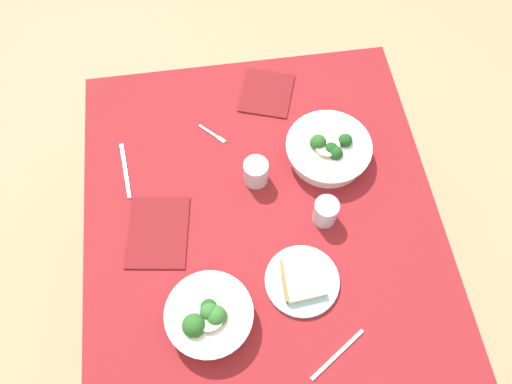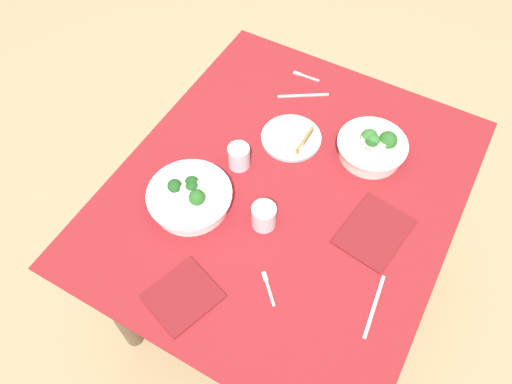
{
  "view_description": "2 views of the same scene",
  "coord_description": "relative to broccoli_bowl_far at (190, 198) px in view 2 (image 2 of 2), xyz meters",
  "views": [
    {
      "loc": [
        0.59,
        -0.1,
        2.07
      ],
      "look_at": [
        -0.08,
        -0.01,
        0.77
      ],
      "focal_mm": 36.0,
      "sensor_mm": 36.0,
      "label": 1
    },
    {
      "loc": [
        -0.82,
        -0.35,
        2.02
      ],
      "look_at": [
        -0.08,
        0.06,
        0.77
      ],
      "focal_mm": 35.16,
      "sensor_mm": 36.0,
      "label": 2
    }
  ],
  "objects": [
    {
      "name": "napkin_folded_upper",
      "position": [
        0.18,
        -0.52,
        -0.03
      ],
      "size": [
        0.24,
        0.2,
        0.01
      ],
      "primitive_type": "cube",
      "rotation": [
        0.0,
        0.0,
        -0.15
      ],
      "color": "maroon",
      "rests_on": "dining_table"
    },
    {
      "name": "broccoli_bowl_far",
      "position": [
        0.0,
        0.0,
        0.0
      ],
      "size": [
        0.26,
        0.26,
        0.09
      ],
      "color": "white",
      "rests_on": "dining_table"
    },
    {
      "name": "fork_by_far_bowl",
      "position": [
        0.67,
        -0.06,
        -0.03
      ],
      "size": [
        0.01,
        0.1,
        0.0
      ],
      "rotation": [
        0.0,
        0.0,
        1.61
      ],
      "color": "#B7B7BC",
      "rests_on": "dining_table"
    },
    {
      "name": "table_knife_right",
      "position": [
        -0.03,
        -0.61,
        -0.03
      ],
      "size": [
        0.19,
        0.03,
        0.0
      ],
      "primitive_type": "cube",
      "rotation": [
        0.0,
        0.0,
        3.25
      ],
      "color": "#B7B7BC",
      "rests_on": "dining_table"
    },
    {
      "name": "ground_plane",
      "position": [
        0.19,
        -0.23,
        -0.77
      ],
      "size": [
        6.0,
        6.0,
        0.0
      ],
      "primitive_type": "plane",
      "color": "tan"
    },
    {
      "name": "water_glass_center",
      "position": [
        0.05,
        -0.23,
        0.01
      ],
      "size": [
        0.07,
        0.07,
        0.08
      ],
      "primitive_type": "cylinder",
      "color": "silver",
      "rests_on": "dining_table"
    },
    {
      "name": "bread_side_plate",
      "position": [
        0.38,
        -0.15,
        -0.02
      ],
      "size": [
        0.2,
        0.2,
        0.03
      ],
      "color": "#99C6D1",
      "rests_on": "dining_table"
    },
    {
      "name": "table_knife_left",
      "position": [
        0.58,
        -0.09,
        -0.03
      ],
      "size": [
        0.11,
        0.16,
        0.0
      ],
      "primitive_type": "cube",
      "rotation": [
        0.0,
        0.0,
        5.28
      ],
      "color": "#B7B7BC",
      "rests_on": "dining_table"
    },
    {
      "name": "napkin_folded_lower",
      "position": [
        -0.26,
        -0.15,
        -0.03
      ],
      "size": [
        0.22,
        0.21,
        0.01
      ],
      "primitive_type": "cube",
      "rotation": [
        0.0,
        0.0,
        -0.33
      ],
      "color": "maroon",
      "rests_on": "dining_table"
    },
    {
      "name": "broccoli_bowl_near",
      "position": [
        0.45,
        -0.4,
        0.0
      ],
      "size": [
        0.23,
        0.23,
        0.1
      ],
      "color": "silver",
      "rests_on": "dining_table"
    },
    {
      "name": "dining_table",
      "position": [
        0.19,
        -0.23,
        -0.15
      ],
      "size": [
        1.2,
        1.01,
        0.73
      ],
      "color": "maroon",
      "rests_on": "ground_plane"
    },
    {
      "name": "water_glass_side",
      "position": [
        0.2,
        -0.05,
        0.01
      ],
      "size": [
        0.07,
        0.07,
        0.08
      ],
      "primitive_type": "cylinder",
      "color": "silver",
      "rests_on": "dining_table"
    },
    {
      "name": "fork_by_near_bowl",
      "position": [
        -0.13,
        -0.33,
        -0.03
      ],
      "size": [
        0.08,
        0.08,
        0.0
      ],
      "rotation": [
        0.0,
        0.0,
        0.78
      ],
      "color": "#B7B7BC",
      "rests_on": "dining_table"
    }
  ]
}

